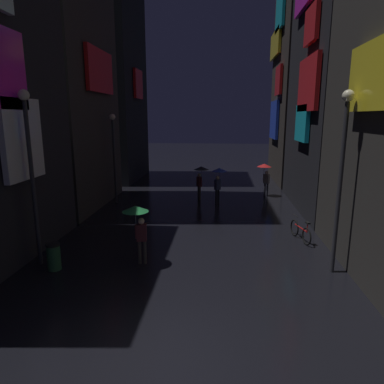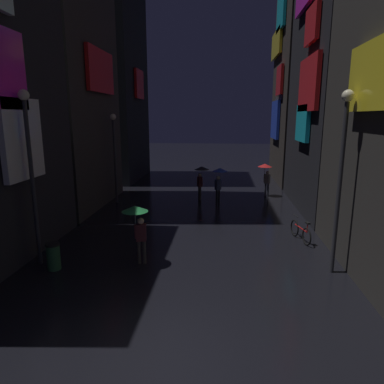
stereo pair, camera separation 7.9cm
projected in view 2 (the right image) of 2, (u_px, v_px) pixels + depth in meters
The scene contains 13 objects.
ground_plane at pixel (155, 362), 7.20m from camera, with size 120.00×120.00×0.00m, color black.
building_left_far at pixel (111, 30), 26.32m from camera, with size 4.25×7.10×23.20m.
building_right_mid at pixel (343, 76), 17.79m from camera, with size 4.25×8.34×14.22m.
building_right_far at pixel (306, 74), 25.82m from camera, with size 4.25×7.38×16.33m.
pedestrian_far_right_black at pixel (201, 174), 20.80m from camera, with size 0.90×0.90×2.12m.
pedestrian_foreground_right_green at pixel (137, 218), 11.66m from camera, with size 0.90×0.90×2.12m.
pedestrian_foreground_left_red at pixel (266, 171), 21.88m from camera, with size 0.90×0.90×2.12m.
pedestrian_midstreet_left_blue at pixel (219, 176), 20.07m from camera, with size 0.90×0.90×2.12m.
bicycle_parked_at_storefront at pixel (301, 232), 14.22m from camera, with size 0.49×1.78×0.96m.
streetlamp_left_far at pixel (114, 148), 19.91m from camera, with size 0.36×0.36×5.23m.
streetlamp_right_near at pixel (341, 164), 10.61m from camera, with size 0.36×0.36×5.85m.
streetlamp_left_near at pixel (30, 160), 11.25m from camera, with size 0.36×0.36×5.91m.
trash_bin at pixel (53, 256), 11.51m from camera, with size 0.46×0.46×0.93m.
Camera 2 is at (1.34, -6.16, 5.07)m, focal length 32.00 mm.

